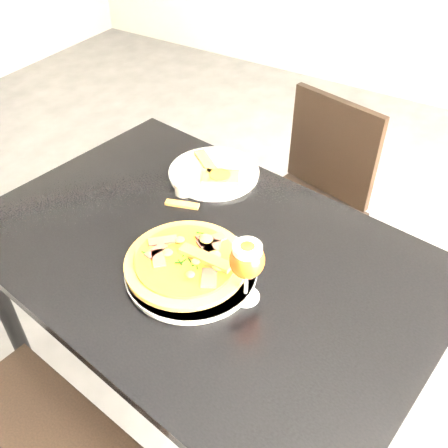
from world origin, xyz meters
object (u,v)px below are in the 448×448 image
Objects in this scene: chair_far at (308,200)px; beer_glass at (247,260)px; pizza at (187,261)px; dining_table at (202,274)px.

chair_far is 5.04× the size of beer_glass.
chair_far is 2.80× the size of pizza.
pizza is at bearing -75.00° from dining_table.
dining_table is 0.29m from beer_glass.
dining_table is 0.72m from chair_far.
pizza reaches higher than dining_table.
chair_far is at bearing 101.36° from beer_glass.
pizza is (-0.01, -0.77, 0.31)m from chair_far.
beer_glass is (0.17, -0.00, 0.09)m from pizza.
beer_glass is (0.15, -0.77, 0.41)m from chair_far.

